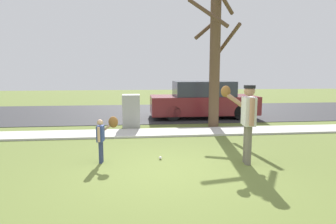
% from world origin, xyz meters
% --- Properties ---
extents(ground_plane, '(48.00, 48.00, 0.00)m').
position_xyz_m(ground_plane, '(0.00, 3.50, 0.00)').
color(ground_plane, olive).
extents(sidewalk_strip, '(36.00, 1.20, 0.06)m').
position_xyz_m(sidewalk_strip, '(0.00, 3.60, 0.03)').
color(sidewalk_strip, beige).
rests_on(sidewalk_strip, ground).
extents(road_surface, '(36.00, 6.80, 0.02)m').
position_xyz_m(road_surface, '(0.00, 8.60, 0.01)').
color(road_surface, '#2D2D30').
rests_on(road_surface, ground).
extents(person_adult, '(0.70, 0.71, 1.76)m').
position_xyz_m(person_adult, '(1.90, 0.26, 1.10)').
color(person_adult, '#6B6656').
rests_on(person_adult, ground).
extents(person_child, '(0.48, 0.37, 1.04)m').
position_xyz_m(person_child, '(-1.26, 0.68, 0.68)').
color(person_child, navy).
rests_on(person_child, ground).
extents(baseball, '(0.07, 0.07, 0.07)m').
position_xyz_m(baseball, '(0.02, 0.74, 0.04)').
color(baseball, white).
rests_on(baseball, ground).
extents(utility_cabinet, '(0.63, 0.63, 1.23)m').
position_xyz_m(utility_cabinet, '(-0.73, 4.68, 0.62)').
color(utility_cabinet, gray).
rests_on(utility_cabinet, ground).
extents(street_tree_near, '(1.85, 1.88, 4.98)m').
position_xyz_m(street_tree_near, '(2.31, 4.44, 2.65)').
color(street_tree_near, brown).
rests_on(street_tree_near, ground).
extents(parked_suv_maroon, '(4.70, 1.90, 1.63)m').
position_xyz_m(parked_suv_maroon, '(2.43, 6.71, 0.79)').
color(parked_suv_maroon, maroon).
rests_on(parked_suv_maroon, road_surface).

